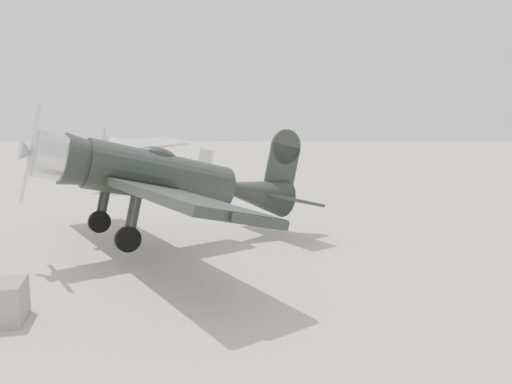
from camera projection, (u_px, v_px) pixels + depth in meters
ground at (262, 246)px, 15.27m from camera, size 160.00×160.00×0.00m
lowwing_monoplane at (173, 180)px, 14.85m from camera, size 9.70×11.27×3.90m
highwing_monoplane at (151, 152)px, 31.26m from camera, size 7.65×10.65×3.03m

